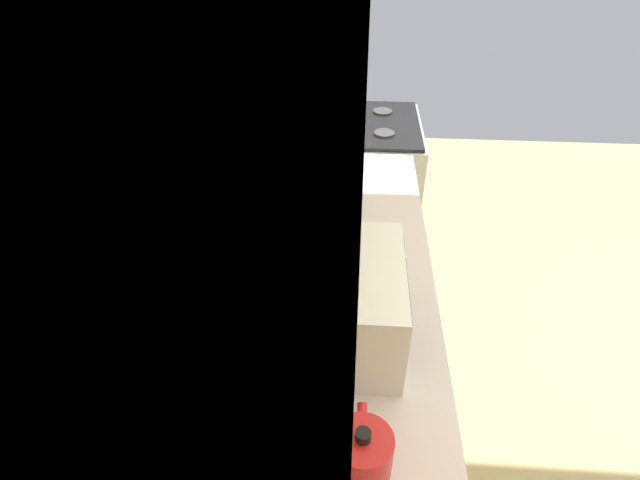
% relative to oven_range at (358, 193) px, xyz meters
% --- Properties ---
extents(wall_back, '(4.43, 0.12, 2.65)m').
position_rel_oven_range_xyz_m(wall_back, '(-1.58, 0.40, 0.86)').
color(wall_back, beige).
rests_on(wall_back, ground_plane).
extents(upper_cabinets, '(2.23, 0.30, 0.64)m').
position_rel_oven_range_xyz_m(upper_cabinets, '(-2.04, 0.19, 1.37)').
color(upper_cabinets, tan).
extents(oven_range, '(0.70, 0.69, 1.08)m').
position_rel_oven_range_xyz_m(oven_range, '(0.00, 0.00, 0.00)').
color(oven_range, '#B7BABF').
rests_on(oven_range, ground_plane).
extents(microwave, '(0.45, 0.38, 0.27)m').
position_rel_oven_range_xyz_m(microwave, '(-1.61, 0.06, 0.57)').
color(microwave, white).
rests_on(microwave, counter_run).
extents(kettle, '(0.19, 0.14, 0.18)m').
position_rel_oven_range_xyz_m(kettle, '(-2.07, -0.01, 0.51)').
color(kettle, red).
rests_on(kettle, counter_run).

